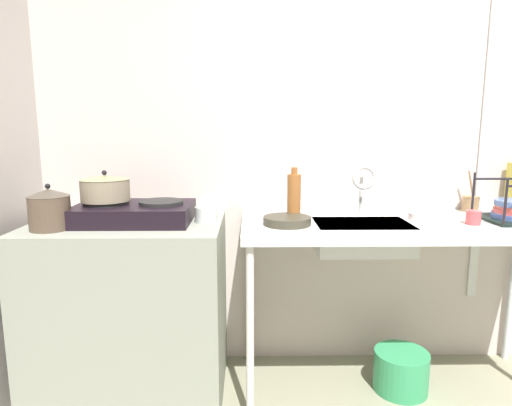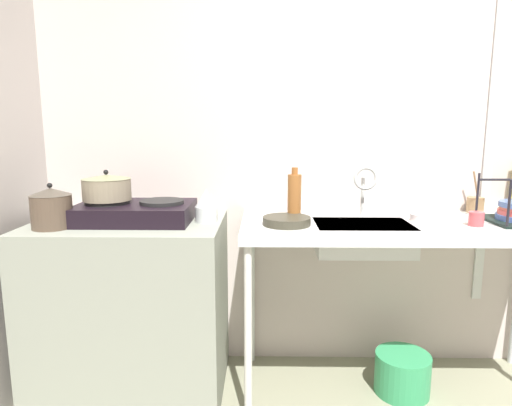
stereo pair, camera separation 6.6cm
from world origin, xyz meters
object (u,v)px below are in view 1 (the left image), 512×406
Objects in this scene: small_bowl_on_drainboard at (422,216)px; utensil_jar at (470,203)px; percolator at (206,206)px; stove at (134,212)px; sink_basin at (362,237)px; bucket_on_floor at (401,371)px; pot_on_left_burner at (105,188)px; bottle_by_sink at (294,196)px; frying_pan at (287,221)px; pot_beside_stove at (49,209)px; faucet at (363,182)px; cup_by_rack at (473,217)px.

utensil_jar reaches higher than small_bowl_on_drainboard.
percolator is at bearing -178.10° from small_bowl_on_drainboard.
stove reaches higher than sink_basin.
small_bowl_on_drainboard is (0.32, 0.07, 0.09)m from sink_basin.
small_bowl_on_drainboard is 0.82m from bucket_on_floor.
pot_on_left_burner reaches higher than utensil_jar.
frying_pan is at bearing -111.10° from bottle_by_sink.
pot_on_left_burner is 0.51× the size of sink_basin.
stove is 2.11× the size of bottle_by_sink.
pot_beside_stove is 0.79× the size of bottle_by_sink.
bucket_on_floor is at bearing 4.39° from pot_beside_stove.
percolator is 0.81m from faucet.
frying_pan is at bearing -5.18° from stove.
pot_beside_stove is at bearing -169.06° from utensil_jar.
pot_beside_stove is 3.05× the size of cup_by_rack.
small_bowl_on_drainboard is at bearing 152.46° from cup_by_rack.
faucet is at bearing 10.18° from bottle_by_sink.
bottle_by_sink is (1.13, 0.20, 0.03)m from pot_beside_stove.
stove is 2.37× the size of pot_on_left_burner.
bucket_on_floor is at bearing -1.04° from percolator.
small_bowl_on_drainboard is at bearing -147.64° from utensil_jar.
pot_on_left_burner is 1.28m from sink_basin.
bottle_by_sink is at bearing 166.80° from sink_basin.
sink_basin is 0.39m from bottle_by_sink.
pot_beside_stove is 2.18m from utensil_jar.
utensil_jar reaches higher than stove.
pot_on_left_burner is at bearing 179.17° from bucket_on_floor.
pot_on_left_burner is 1.46× the size of percolator.
bottle_by_sink reaches higher than small_bowl_on_drainboard.
cup_by_rack reaches higher than bucket_on_floor.
utensil_jar is at bearing 8.27° from stove.
utensil_jar is at bearing 12.22° from bottle_by_sink.
bottle_by_sink is at bearing 173.50° from bucket_on_floor.
faucet is 0.34m from small_bowl_on_drainboard.
pot_on_left_burner reaches higher than percolator.
bottle_by_sink reaches higher than bucket_on_floor.
pot_beside_stove is 1.92m from bucket_on_floor.
faucet is at bearing 164.98° from small_bowl_on_drainboard.
cup_by_rack is 0.26× the size of bottle_by_sink.
utensil_jar is at bearing 10.94° from pot_beside_stove.
frying_pan is at bearing -171.72° from small_bowl_on_drainboard.
pot_on_left_burner is at bearing -172.30° from utensil_jar.
faucet reaches higher than pot_beside_stove.
cup_by_rack is 0.88m from bucket_on_floor.
percolator is 1.47m from utensil_jar.
faucet is at bearing 147.61° from bucket_on_floor.
frying_pan is 0.16m from bottle_by_sink.
faucet is at bearing 4.80° from pot_on_left_burner.
bottle_by_sink reaches higher than percolator.
stove is 8.12× the size of cup_by_rack.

